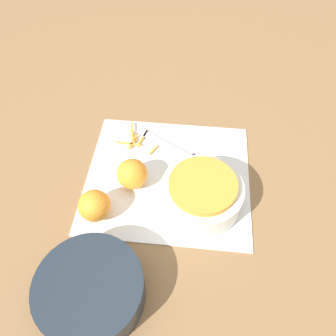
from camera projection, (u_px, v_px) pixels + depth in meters
ground_plane at (168, 177)px, 0.79m from camera, size 4.00×4.00×0.00m
cutting_board at (168, 176)px, 0.79m from camera, size 0.39×0.35×0.01m
bowl_speckled at (202, 193)px, 0.71m from camera, size 0.18×0.18×0.08m
bowl_dark at (91, 290)px, 0.60m from camera, size 0.20×0.20×0.07m
knife at (194, 159)px, 0.81m from camera, size 0.23×0.15×0.02m
orange_left at (94, 206)px, 0.70m from camera, size 0.07×0.07×0.07m
orange_right at (132, 174)px, 0.75m from camera, size 0.07×0.07×0.07m
peel_pile at (136, 139)px, 0.85m from camera, size 0.11×0.10×0.01m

